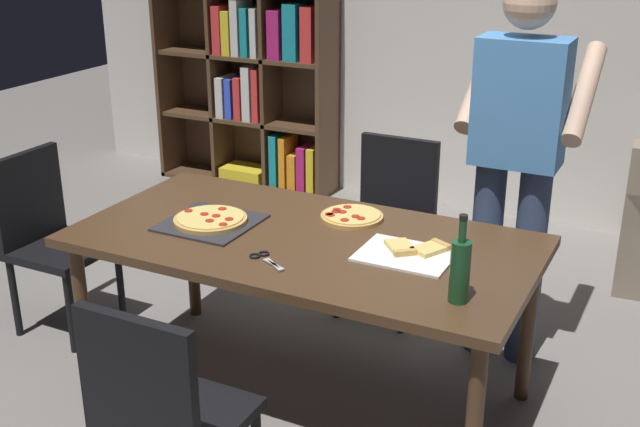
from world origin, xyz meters
TOP-DOWN VIEW (x-y plane):
  - ground_plane at (0.00, 0.00)m, footprint 12.00×12.00m
  - back_wall at (0.00, 2.60)m, footprint 6.40×0.10m
  - dining_table at (0.00, 0.00)m, footprint 1.88×0.96m
  - chair_near_camera at (-0.00, -0.97)m, footprint 0.42×0.42m
  - chair_far_side at (0.00, 0.97)m, footprint 0.42×0.42m
  - chair_left_end at (-1.42, 0.00)m, footprint 0.42×0.42m
  - bookshelf at (-1.67, 2.38)m, footprint 1.40×0.35m
  - person_serving_pizza at (0.67, 0.75)m, footprint 0.55×0.54m
  - pepperoni_pizza_on_tray at (-0.42, -0.05)m, footprint 0.37×0.37m
  - pizza_slices_on_towel at (0.45, 0.02)m, footprint 0.36×0.29m
  - wine_bottle at (0.73, -0.26)m, footprint 0.07×0.07m
  - kitchen_scissors at (-0.03, -0.26)m, footprint 0.19×0.14m
  - second_pizza_plain at (0.09, 0.27)m, footprint 0.27×0.27m

SIDE VIEW (x-z plane):
  - ground_plane at x=0.00m, z-range 0.00..0.00m
  - chair_near_camera at x=0.00m, z-range 0.06..0.96m
  - chair_far_side at x=0.00m, z-range 0.06..0.96m
  - chair_left_end at x=-1.42m, z-range 0.06..0.96m
  - dining_table at x=0.00m, z-range 0.31..1.06m
  - kitchen_scissors at x=-0.03m, z-range 0.75..0.76m
  - pizza_slices_on_towel at x=0.45m, z-range 0.74..0.78m
  - second_pizza_plain at x=0.09m, z-range 0.75..0.78m
  - pepperoni_pizza_on_tray at x=-0.42m, z-range 0.75..0.78m
  - wine_bottle at x=0.73m, z-range 0.71..1.03m
  - bookshelf at x=-1.67m, z-range 0.01..1.96m
  - person_serving_pizza at x=0.67m, z-range 0.12..1.87m
  - back_wall at x=0.00m, z-range 0.00..2.80m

